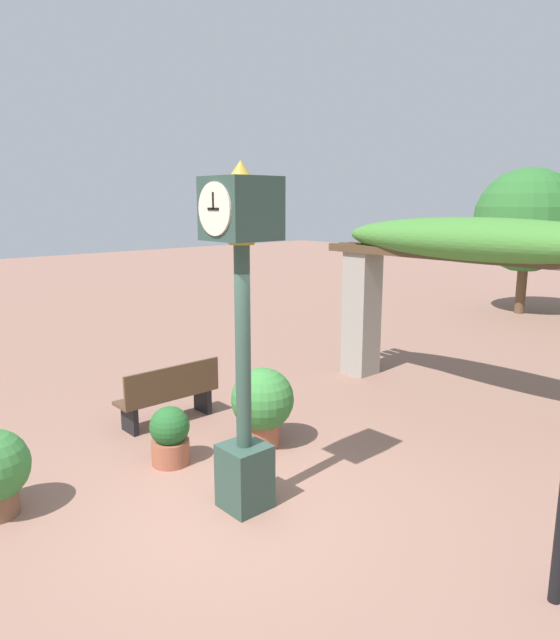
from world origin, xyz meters
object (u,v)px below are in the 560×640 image
potted_plant_near_right (170,435)px  park_bench (170,395)px  potted_plant_far_left (262,403)px  pedestal_clock (243,321)px

potted_plant_near_right → park_bench: bearing=149.1°
potted_plant_near_right → park_bench: (-1.15, 0.69, 0.07)m
potted_plant_near_right → potted_plant_far_left: (0.36, 1.19, 0.23)m
potted_plant_near_right → park_bench: size_ratio=0.48×
pedestal_clock → potted_plant_far_left: bearing=133.0°
pedestal_clock → potted_plant_near_right: size_ratio=4.87×
potted_plant_near_right → pedestal_clock: bearing=2.0°
potted_plant_near_right → potted_plant_far_left: size_ratio=0.69×
potted_plant_far_left → park_bench: 1.60m
potted_plant_far_left → park_bench: bearing=-161.6°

